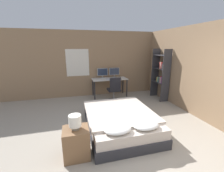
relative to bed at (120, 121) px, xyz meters
The scene contains 13 objects.
ground_plane 1.30m from the bed, 75.40° to the right, with size 20.00×20.00×0.00m, color #9E9384.
wall_back 3.28m from the bed, 84.23° to the left, with size 12.00×0.08×2.70m.
wall_side_right 2.73m from the bed, ahead, with size 0.06×12.00×2.70m.
bed is the anchor object (origin of this frame).
nightstand 1.30m from the bed, 147.34° to the right, with size 0.48×0.43×0.59m.
bedside_lamp 1.40m from the bed, 147.34° to the right, with size 0.23×0.23×0.28m.
desk 2.76m from the bed, 81.42° to the left, with size 1.46×0.61×0.77m.
monitor_left 3.00m from the bed, 87.10° to the left, with size 0.45×0.16×0.42m.
monitor_right 3.07m from the bed, 77.06° to the left, with size 0.45×0.16×0.42m.
keyboard 2.59m from the bed, 80.74° to the left, with size 0.39×0.13×0.02m.
computer_mouse 2.65m from the bed, 74.54° to the left, with size 0.07×0.05×0.04m.
office_chair 2.05m from the bed, 78.47° to the left, with size 0.52×0.52×0.97m.
bookshelf 3.01m from the bed, 38.43° to the left, with size 0.34×0.79×1.98m.
Camera 1 is at (-1.40, -2.02, 2.07)m, focal length 24.00 mm.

